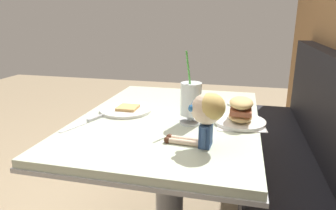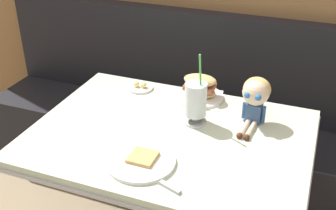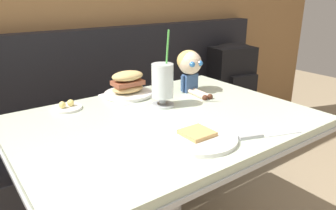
% 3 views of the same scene
% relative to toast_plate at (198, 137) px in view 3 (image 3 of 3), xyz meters
% --- Properties ---
extents(booth_bench, '(2.60, 0.48, 1.00)m').
position_rel_toast_plate_xyz_m(booth_bench, '(0.02, 0.85, -0.42)').
color(booth_bench, black).
rests_on(booth_bench, ground).
extents(diner_table, '(1.11, 0.81, 0.74)m').
position_rel_toast_plate_xyz_m(diner_table, '(0.02, 0.22, -0.21)').
color(diner_table, beige).
rests_on(diner_table, ground).
extents(toast_plate, '(0.25, 0.25, 0.03)m').
position_rel_toast_plate_xyz_m(toast_plate, '(0.00, 0.00, 0.00)').
color(toast_plate, white).
rests_on(toast_plate, diner_table).
extents(milkshake_glass, '(0.10, 0.10, 0.32)m').
position_rel_toast_plate_xyz_m(milkshake_glass, '(0.09, 0.33, 0.09)').
color(milkshake_glass, silver).
rests_on(milkshake_glass, diner_table).
extents(sandwich_plate, '(0.22, 0.22, 0.12)m').
position_rel_toast_plate_xyz_m(sandwich_plate, '(0.05, 0.54, 0.04)').
color(sandwich_plate, white).
rests_on(sandwich_plate, diner_table).
extents(butter_saucer, '(0.12, 0.12, 0.04)m').
position_rel_toast_plate_xyz_m(butter_saucer, '(-0.24, 0.53, 0.00)').
color(butter_saucer, white).
rests_on(butter_saucer, diner_table).
extents(butter_knife, '(0.23, 0.10, 0.01)m').
position_rel_toast_plate_xyz_m(butter_knife, '(0.18, -0.10, -0.00)').
color(butter_knife, silver).
rests_on(butter_knife, diner_table).
extents(seated_doll, '(0.12, 0.22, 0.20)m').
position_rel_toast_plate_xyz_m(seated_doll, '(0.32, 0.43, 0.12)').
color(seated_doll, '#385689').
rests_on(seated_doll, diner_table).
extents(backpack, '(0.33, 0.29, 0.41)m').
position_rel_toast_plate_xyz_m(backpack, '(1.05, 0.83, -0.09)').
color(backpack, black).
rests_on(backpack, booth_bench).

